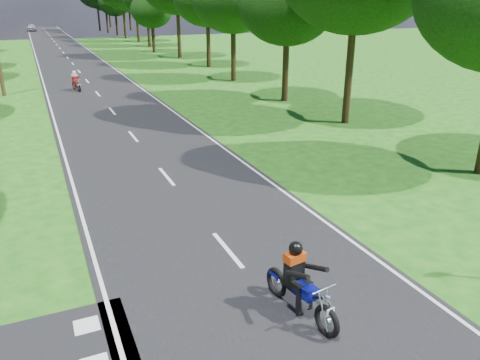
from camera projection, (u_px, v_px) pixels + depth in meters
name	position (u px, v px, depth m)	size (l,w,h in m)	color
ground	(261.00, 290.00, 10.68)	(160.00, 160.00, 0.00)	#155112
main_road	(68.00, 58.00, 53.35)	(7.00, 140.00, 0.02)	black
road_markings	(68.00, 59.00, 51.69)	(7.40, 140.00, 0.01)	silver
rider_near_blue	(301.00, 281.00, 9.57)	(0.65, 1.94, 1.62)	navy
rider_far_red	(76.00, 81.00, 33.74)	(0.57, 1.70, 1.41)	#9C1F0C
distant_car	(32.00, 27.00, 97.48)	(1.77, 4.40, 1.50)	#B0B2B8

